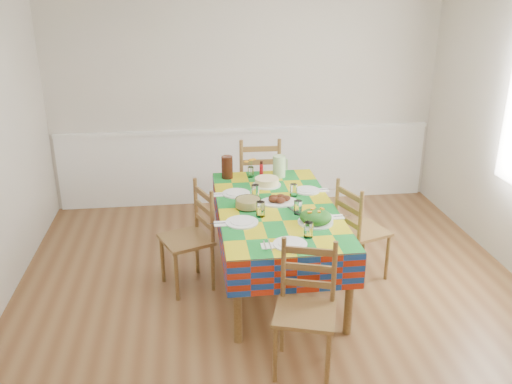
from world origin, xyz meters
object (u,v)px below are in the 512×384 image
Objects in this scene: tea_pitcher at (227,167)px; dining_table at (276,214)px; chair_far at (259,183)px; chair_left at (191,238)px; green_pitcher at (279,166)px; meat_platter at (279,200)px; chair_near at (306,310)px; chair_right at (359,231)px.

dining_table is at bearing -64.67° from tea_pitcher.
chair_far reaches higher than dining_table.
chair_left is (-0.74, -1.15, -0.05)m from chair_far.
green_pitcher is 0.23× the size of chair_left.
dining_table is 0.87m from tea_pitcher.
tea_pitcher is at bearing 115.33° from dining_table.
meat_platter is 0.36× the size of chair_left.
chair_far is at bearing 91.67° from meat_platter.
dining_table is 8.74× the size of green_pitcher.
meat_platter is 0.36× the size of chair_near.
meat_platter is at bearing 63.75° from chair_right.
chair_near is (0.38, -1.95, -0.39)m from tea_pitcher.
tea_pitcher is at bearing 119.49° from meat_platter.
dining_table is at bearing 69.38° from chair_right.
chair_far is 1.37m from chair_left.
green_pitcher is 1.21m from chair_left.
tea_pitcher is at bearing 118.62° from chair_near.
meat_platter is 1.28m from chair_near.
dining_table is 1.19m from chair_near.
green_pitcher is (0.15, 0.74, 0.19)m from dining_table.
chair_left is at bearing -175.99° from meat_platter.
green_pitcher is 0.21× the size of chair_far.
chair_right is (0.71, -0.08, -0.30)m from meat_platter.
chair_right is (0.60, -0.76, -0.38)m from green_pitcher.
tea_pitcher reaches higher than meat_platter.
chair_near is 1.41m from chair_left.
tea_pitcher is 1.41m from chair_right.
chair_left is 1.02× the size of chair_right.
chair_right is (1.11, -0.78, -0.39)m from tea_pitcher.
tea_pitcher is at bearing 48.79° from chair_far.
green_pitcher is 0.23× the size of chair_near.
tea_pitcher is (-0.51, 0.03, 0.00)m from green_pitcher.
chair_far is at bearing 12.73° from chair_right.
chair_right is at bearing -51.69° from green_pitcher.
green_pitcher reaches higher than chair_near.
tea_pitcher is 0.93m from chair_left.
chair_far is at bearing 107.99° from chair_near.
tea_pitcher reaches higher than chair_right.
chair_far reaches higher than chair_right.
chair_near is (-0.02, -1.25, -0.30)m from meat_platter.
green_pitcher is at bearing 78.86° from dining_table.
chair_near reaches higher than meat_platter.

